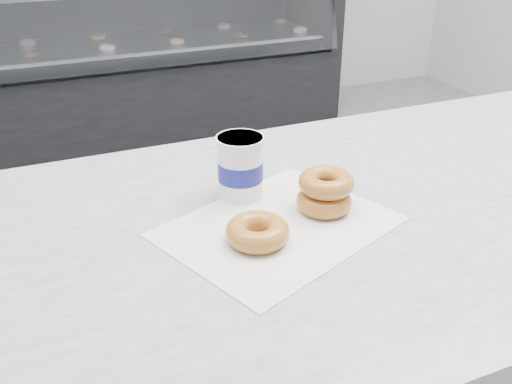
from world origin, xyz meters
The scene contains 7 objects.
ground centered at (0.00, 0.00, 0.00)m, with size 5.00×5.00×0.00m, color gray.
counter centered at (0.00, -0.60, 0.45)m, with size 3.06×0.76×0.90m.
display_case centered at (0.00, 2.12, 0.49)m, with size 2.40×0.74×1.25m.
wax_paper centered at (-0.34, -0.61, 0.90)m, with size 0.34×0.26×0.00m, color silver.
donut_single centered at (-0.39, -0.64, 0.92)m, with size 0.10×0.10×0.03m, color #B87732.
donut_stack centered at (-0.25, -0.59, 0.93)m, with size 0.12×0.12×0.06m.
coffee_cup centered at (-0.36, -0.49, 0.96)m, with size 0.09×0.09×0.11m.
Camera 1 is at (-0.67, -1.30, 1.36)m, focal length 40.00 mm.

